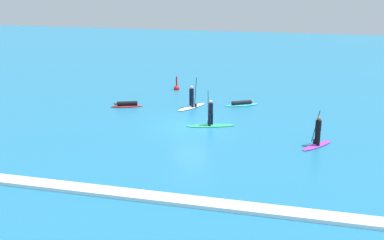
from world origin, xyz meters
name	(u,v)px	position (x,y,z in m)	size (l,w,h in m)	color
ground_plane	(192,127)	(0.00, 0.00, 0.00)	(120.00, 120.00, 0.00)	#1E6B93
surfer_on_red_board	(126,105)	(-6.26, 3.85, 0.18)	(2.48, 1.45, 0.44)	red
surfer_on_teal_board	(242,104)	(2.34, 6.56, 0.14)	(2.68, 1.99, 0.39)	#33C6CC
surfer_on_green_board	(211,120)	(1.14, 0.57, 0.42)	(3.32, 1.73, 2.38)	#23B266
surfer_on_purple_board	(317,138)	(8.13, -1.77, 0.53)	(2.01, 2.55, 2.17)	purple
surfer_on_white_board	(192,102)	(-1.31, 4.89, 0.41)	(1.92, 3.04, 2.39)	white
marker_buoy	(177,88)	(-4.16, 10.51, 0.20)	(0.51, 0.51, 1.33)	red
wave_crest	(131,195)	(0.00, -11.00, 0.09)	(22.56, 0.90, 0.18)	white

